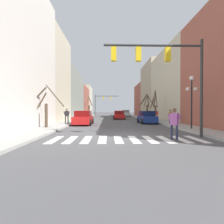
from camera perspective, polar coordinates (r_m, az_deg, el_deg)
The scene contains 21 objects.
ground_plane at distance 11.70m, azimuth 3.81°, elevation -7.60°, with size 240.00×240.00×0.00m, color #4C4C4F.
sidewalk_left at distance 12.71m, azimuth -25.26°, elevation -6.66°, with size 2.30×90.00×0.15m.
sidewalk_right at distance 13.69m, azimuth 30.60°, elevation -6.16°, with size 2.30×90.00×0.15m.
building_row_left at distance 37.14m, azimuth -15.93°, elevation 6.65°, with size 6.00×65.54×13.46m.
building_row_right at distance 32.15m, azimuth 19.49°, elevation 7.23°, with size 6.00×49.61×12.03m.
crosswalk_stripes at distance 10.12m, azimuth 4.64°, elevation -8.88°, with size 8.55×2.60×0.01m.
traffic_signal_near at distance 11.60m, azimuth 17.00°, elevation 14.52°, with size 6.15×0.28×6.05m.
traffic_signal_far at distance 51.44m, azimuth -3.26°, elevation 3.80°, with size 7.00×0.28×6.17m.
street_lamp_right_corner at distance 15.86m, azimuth 24.56°, elevation 6.16°, with size 0.95×0.36×4.33m.
car_parked_left_far at distance 22.57m, azimuth 11.31°, elevation -1.76°, with size 1.96×4.51×1.56m.
car_parked_left_near at distance 47.54m, azimuth 4.48°, elevation -0.42°, with size 2.17×4.74×1.69m.
car_parked_left_mid at distance 32.05m, azimuth 2.27°, elevation -1.04°, with size 2.08×4.11×1.55m.
car_parked_right_near at distance 20.23m, azimuth -9.33°, elevation -1.98°, with size 2.08×4.67×1.60m.
pedestrian_on_right_sidewalk at distance 20.63m, azimuth 18.49°, elevation -0.99°, with size 0.63×0.43×1.60m.
pedestrian_waiting_at_curb at distance 10.35m, azimuth 19.66°, elevation -2.82°, with size 0.60×0.61×1.79m.
pedestrian_crossing_street at distance 20.50m, azimuth -14.56°, elevation -0.84°, with size 0.73×0.25×1.69m.
pedestrian_on_left_sidewalk at distance 27.73m, azimuth 14.31°, elevation -0.56°, with size 0.69×0.29×1.61m.
street_tree_right_mid at distance 25.73m, azimuth 13.88°, elevation 1.62°, with size 0.73×2.69×4.38m.
street_tree_right_far at distance 47.28m, azimuth -7.49°, elevation 1.42°, with size 1.69×1.92×5.39m.
street_tree_left_mid at distance 16.54m, azimuth -21.02°, elevation 1.04°, with size 3.14×0.55×3.77m.
street_tree_right_near at distance 32.22m, azimuth 11.31°, elevation 1.93°, with size 2.55×1.98×4.47m.
Camera 1 is at (-1.05, -11.53, 1.68)m, focal length 28.00 mm.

